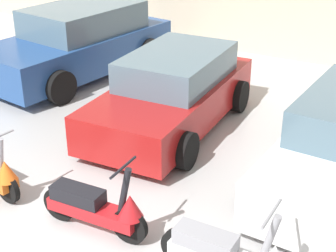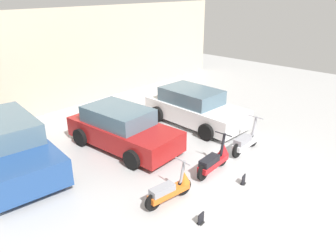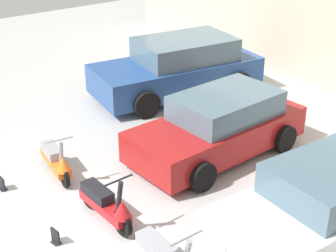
# 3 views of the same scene
# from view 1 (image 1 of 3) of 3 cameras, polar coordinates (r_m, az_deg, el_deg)

# --- Properties ---
(scooter_front_right) EXTENTS (1.47, 0.53, 1.02)m
(scooter_front_right) POSITION_cam_1_polar(r_m,az_deg,el_deg) (6.26, -7.81, -8.84)
(scooter_front_right) COLOR black
(scooter_front_right) RESTS_ON ground_plane
(car_rear_left) EXTENTS (2.53, 4.53, 1.47)m
(car_rear_left) POSITION_cam_1_polar(r_m,az_deg,el_deg) (11.40, -9.85, 9.11)
(car_rear_left) COLOR navy
(car_rear_left) RESTS_ON ground_plane
(car_rear_center) EXTENTS (1.99, 3.86, 1.28)m
(car_rear_center) POSITION_cam_1_polar(r_m,az_deg,el_deg) (8.75, 0.54, 3.73)
(car_rear_center) COLOR maroon
(car_rear_center) RESTS_ON ground_plane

